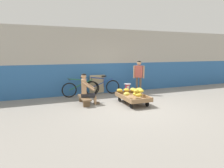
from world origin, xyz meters
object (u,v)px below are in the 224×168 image
at_px(low_bench, 84,99).
at_px(shopping_bag, 138,96).
at_px(bicycle_near_left, 81,89).
at_px(vendor_seated, 86,89).
at_px(bicycle_far_left, 102,87).
at_px(weighing_scale, 127,87).
at_px(plastic_crate, 127,94).
at_px(sign_board, 97,84).
at_px(banana_cart, 133,98).
at_px(customer_adult, 139,74).

xyz_separation_m(low_bench, shopping_bag, (2.23, -0.02, -0.08)).
height_order(bicycle_near_left, shopping_bag, bicycle_near_left).
relative_size(vendor_seated, bicycle_far_left, 0.69).
bearing_deg(vendor_seated, bicycle_near_left, 86.99).
height_order(low_bench, weighing_scale, weighing_scale).
height_order(plastic_crate, shopping_bag, plastic_crate).
bearing_deg(sign_board, banana_cart, -71.56).
distance_m(vendor_seated, customer_adult, 2.67).
xyz_separation_m(weighing_scale, bicycle_far_left, (-0.81, 1.00, -0.10)).
bearing_deg(vendor_seated, weighing_scale, 11.48).
xyz_separation_m(vendor_seated, bicycle_near_left, (0.07, 1.28, -0.21)).
xyz_separation_m(vendor_seated, weighing_scale, (1.86, 0.38, -0.11)).
distance_m(low_bench, plastic_crate, 1.98).
bearing_deg(vendor_seated, banana_cart, -21.25).
relative_size(plastic_crate, bicycle_near_left, 0.22).
distance_m(bicycle_far_left, shopping_bag, 1.78).
bearing_deg(sign_board, plastic_crate, -49.91).
bearing_deg(plastic_crate, banana_cart, -104.66).
distance_m(vendor_seated, shopping_bag, 2.19).
height_order(banana_cart, bicycle_far_left, bicycle_far_left).
bearing_deg(weighing_scale, customer_adult, 22.60).
bearing_deg(sign_board, bicycle_far_left, -43.91).
bearing_deg(bicycle_near_left, sign_board, 18.27).
distance_m(vendor_seated, weighing_scale, 1.90).
height_order(vendor_seated, bicycle_near_left, vendor_seated).
relative_size(banana_cart, shopping_bag, 6.01).
bearing_deg(shopping_bag, plastic_crate, 126.65).
relative_size(weighing_scale, bicycle_near_left, 0.18).
xyz_separation_m(weighing_scale, shopping_bag, (0.28, -0.38, -0.33)).
bearing_deg(banana_cart, bicycle_far_left, 105.26).
height_order(banana_cart, shopping_bag, banana_cart).
xyz_separation_m(low_bench, sign_board, (0.96, 1.53, 0.24)).
xyz_separation_m(plastic_crate, weighing_scale, (0.00, -0.00, 0.30)).
distance_m(banana_cart, weighing_scale, 1.05).
bearing_deg(customer_adult, bicycle_far_left, 154.74).
distance_m(vendor_seated, bicycle_far_left, 1.75).
height_order(vendor_seated, weighing_scale, vendor_seated).
relative_size(low_bench, bicycle_far_left, 0.67).
height_order(weighing_scale, shopping_bag, weighing_scale).
relative_size(low_bench, weighing_scale, 3.69).
distance_m(vendor_seated, sign_board, 1.78).
distance_m(vendor_seated, plastic_crate, 1.94).
relative_size(banana_cart, weighing_scale, 4.81).
bearing_deg(weighing_scale, banana_cart, -104.68).
relative_size(vendor_seated, weighing_scale, 3.80).
bearing_deg(plastic_crate, weighing_scale, -90.00).
relative_size(weighing_scale, bicycle_far_left, 0.18).
height_order(bicycle_far_left, sign_board, sign_board).
bearing_deg(customer_adult, bicycle_near_left, 166.11).
relative_size(bicycle_far_left, customer_adult, 1.08).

